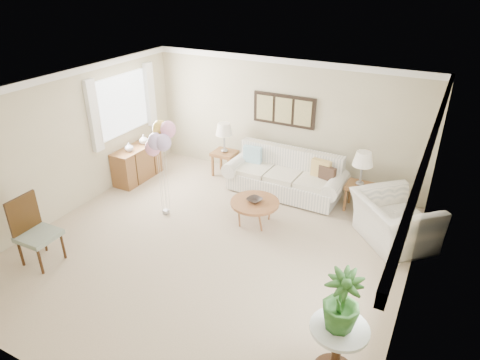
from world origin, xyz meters
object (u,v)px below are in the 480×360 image
Objects in this scene: accent_chair at (34,230)px; balloon_cluster at (160,138)px; sofa at (286,177)px; coffee_table at (255,203)px; armchair at (394,221)px.

balloon_cluster is (0.93, 2.08, 0.95)m from accent_chair.
sofa is 1.34× the size of balloon_cluster.
sofa is 2.73m from balloon_cluster.
coffee_table is 0.48× the size of balloon_cluster.
balloon_cluster is at bearing 62.57° from armchair.
sofa is 1.96× the size of armchair.
accent_chair is 0.61× the size of balloon_cluster.
armchair is 5.76m from accent_chair.
armchair is (2.25, -0.79, 0.05)m from sofa.
accent_chair is (-2.54, -2.57, 0.17)m from coffee_table.
armchair is 4.20m from balloon_cluster.
sofa is at bearing 47.60° from balloon_cluster.
accent_chair is at bearing 80.58° from armchair.
accent_chair is 2.47m from balloon_cluster.
balloon_cluster reaches higher than sofa.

